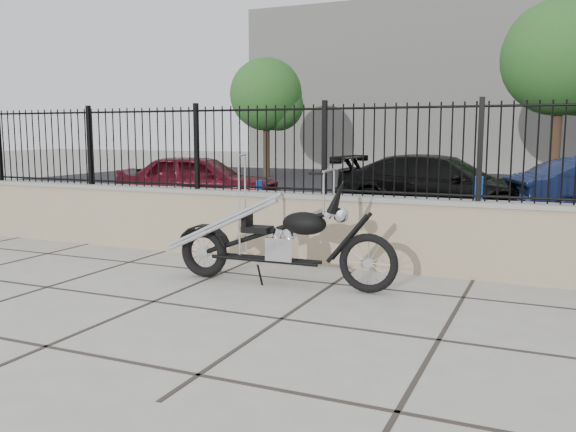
{
  "coord_description": "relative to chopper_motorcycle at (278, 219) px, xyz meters",
  "views": [
    {
      "loc": [
        3.85,
        -5.18,
        1.79
      ],
      "look_at": [
        0.9,
        1.52,
        0.78
      ],
      "focal_mm": 38.0,
      "sensor_mm": 36.0,
      "label": 1
    }
  ],
  "objects": [
    {
      "name": "bollard_b",
      "position": [
        1.82,
        3.82,
        -0.24
      ],
      "size": [
        0.13,
        0.13,
        1.09
      ],
      "primitive_type": "cylinder",
      "rotation": [
        0.0,
        0.0,
        -0.0
      ],
      "color": "#0C3DBC",
      "rests_on": "ground_plane"
    },
    {
      "name": "car_red",
      "position": [
        -4.69,
        5.82,
        -0.13
      ],
      "size": [
        4.07,
        2.39,
        1.3
      ],
      "primitive_type": "imported",
      "rotation": [
        0.0,
        0.0,
        1.81
      ],
      "color": "#510B18",
      "rests_on": "parking_lot"
    },
    {
      "name": "bollard_a",
      "position": [
        -1.98,
        3.5,
        -0.32
      ],
      "size": [
        0.13,
        0.13,
        0.92
      ],
      "primitive_type": "cylinder",
      "rotation": [
        0.0,
        0.0,
        0.24
      ],
      "color": "#0B34AF",
      "rests_on": "ground_plane"
    },
    {
      "name": "ground_plane",
      "position": [
        -0.9,
        -1.22,
        -0.78
      ],
      "size": [
        90.0,
        90.0,
        0.0
      ],
      "primitive_type": "plane",
      "color": "#99968E",
      "rests_on": "ground"
    },
    {
      "name": "tree_right",
      "position": [
        2.88,
        14.82,
        3.48
      ],
      "size": [
        3.61,
        3.61,
        6.09
      ],
      "rotation": [
        0.0,
        0.0,
        -0.32
      ],
      "color": "#382619",
      "rests_on": "ground_plane"
    },
    {
      "name": "retaining_wall",
      "position": [
        -0.9,
        1.28,
        -0.3
      ],
      "size": [
        14.0,
        0.36,
        0.96
      ],
      "primitive_type": "cube",
      "color": "gray",
      "rests_on": "ground_plane"
    },
    {
      "name": "car_black",
      "position": [
        0.74,
        6.66,
        -0.12
      ],
      "size": [
        4.67,
        2.22,
        1.31
      ],
      "primitive_type": "imported",
      "rotation": [
        0.0,
        0.0,
        1.49
      ],
      "color": "black",
      "rests_on": "parking_lot"
    },
    {
      "name": "parking_lot",
      "position": [
        -0.9,
        11.28,
        -0.78
      ],
      "size": [
        30.0,
        30.0,
        0.0
      ],
      "primitive_type": "plane",
      "color": "black",
      "rests_on": "ground"
    },
    {
      "name": "chopper_motorcycle",
      "position": [
        0.0,
        0.0,
        0.0
      ],
      "size": [
        2.62,
        0.55,
        1.56
      ],
      "primitive_type": null,
      "rotation": [
        0.0,
        0.0,
        0.04
      ],
      "color": "black",
      "rests_on": "ground_plane"
    },
    {
      "name": "tree_left",
      "position": [
        -7.8,
        15.84,
        2.63
      ],
      "size": [
        2.89,
        2.89,
        4.87
      ],
      "rotation": [
        0.0,
        0.0,
        -0.28
      ],
      "color": "#382619",
      "rests_on": "ground_plane"
    },
    {
      "name": "background_building",
      "position": [
        -0.9,
        25.28,
        3.22
      ],
      "size": [
        22.0,
        6.0,
        8.0
      ],
      "primitive_type": "cube",
      "color": "beige",
      "rests_on": "ground_plane"
    },
    {
      "name": "iron_fence",
      "position": [
        -0.9,
        1.28,
        0.78
      ],
      "size": [
        14.0,
        0.08,
        1.2
      ],
      "primitive_type": "cube",
      "color": "black",
      "rests_on": "retaining_wall"
    }
  ]
}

